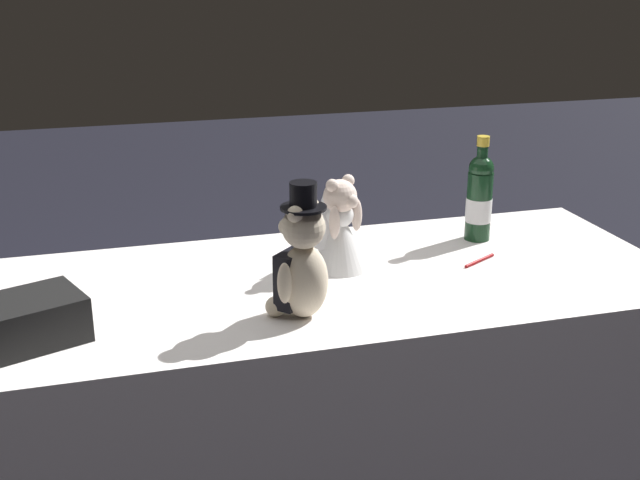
{
  "coord_description": "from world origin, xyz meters",
  "views": [
    {
      "loc": [
        -0.49,
        -1.74,
        1.52
      ],
      "look_at": [
        0.0,
        0.0,
        0.88
      ],
      "focal_mm": 45.53,
      "sensor_mm": 36.0,
      "label": 1
    }
  ],
  "objects_px": {
    "gift_case_black": "(7,326)",
    "teddy_bear_bride": "(336,226)",
    "teddy_bear_groom": "(301,262)",
    "signing_pen": "(480,260)",
    "champagne_bottle": "(479,197)"
  },
  "relations": [
    {
      "from": "champagne_bottle",
      "to": "signing_pen",
      "type": "bearing_deg",
      "value": -112.93
    },
    {
      "from": "gift_case_black",
      "to": "teddy_bear_bride",
      "type": "bearing_deg",
      "value": 18.38
    },
    {
      "from": "champagne_bottle",
      "to": "gift_case_black",
      "type": "relative_size",
      "value": 0.88
    },
    {
      "from": "champagne_bottle",
      "to": "gift_case_black",
      "type": "xyz_separation_m",
      "value": [
        -1.18,
        -0.34,
        -0.07
      ]
    },
    {
      "from": "teddy_bear_groom",
      "to": "signing_pen",
      "type": "distance_m",
      "value": 0.57
    },
    {
      "from": "gift_case_black",
      "to": "champagne_bottle",
      "type": "bearing_deg",
      "value": 16.06
    },
    {
      "from": "teddy_bear_groom",
      "to": "gift_case_black",
      "type": "height_order",
      "value": "teddy_bear_groom"
    },
    {
      "from": "champagne_bottle",
      "to": "signing_pen",
      "type": "distance_m",
      "value": 0.21
    },
    {
      "from": "teddy_bear_bride",
      "to": "gift_case_black",
      "type": "bearing_deg",
      "value": -161.62
    },
    {
      "from": "teddy_bear_groom",
      "to": "gift_case_black",
      "type": "relative_size",
      "value": 0.92
    },
    {
      "from": "teddy_bear_bride",
      "to": "signing_pen",
      "type": "height_order",
      "value": "teddy_bear_bride"
    },
    {
      "from": "teddy_bear_groom",
      "to": "champagne_bottle",
      "type": "xyz_separation_m",
      "value": [
        0.59,
        0.35,
        -0.0
      ]
    },
    {
      "from": "teddy_bear_bride",
      "to": "gift_case_black",
      "type": "relative_size",
      "value": 0.71
    },
    {
      "from": "champagne_bottle",
      "to": "signing_pen",
      "type": "xyz_separation_m",
      "value": [
        -0.07,
        -0.16,
        -0.12
      ]
    },
    {
      "from": "teddy_bear_groom",
      "to": "gift_case_black",
      "type": "distance_m",
      "value": 0.6
    }
  ]
}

